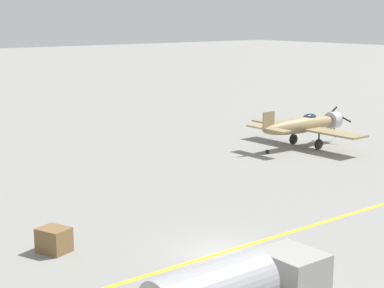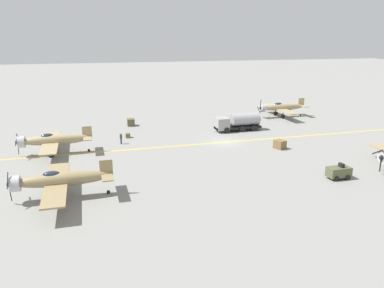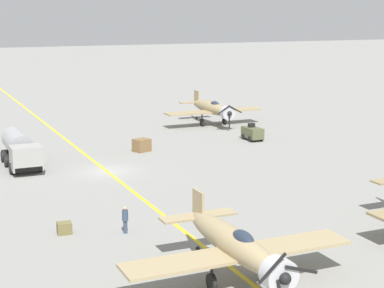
{
  "view_description": "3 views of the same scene",
  "coord_description": "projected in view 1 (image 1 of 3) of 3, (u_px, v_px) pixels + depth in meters",
  "views": [
    {
      "loc": [
        22.8,
        -20.01,
        11.7
      ],
      "look_at": [
        -8.52,
        5.03,
        3.62
      ],
      "focal_mm": 60.0,
      "sensor_mm": 36.0,
      "label": 1
    },
    {
      "loc": [
        -51.83,
        20.22,
        15.43
      ],
      "look_at": [
        -5.39,
        6.88,
        1.71
      ],
      "focal_mm": 35.0,
      "sensor_mm": 36.0,
      "label": 2
    },
    {
      "loc": [
        14.98,
        51.48,
        13.4
      ],
      "look_at": [
        -5.38,
        5.79,
        3.04
      ],
      "focal_mm": 60.0,
      "sensor_mm": 36.0,
      "label": 3
    }
  ],
  "objects": [
    {
      "name": "ground_plane",
      "position": [
        220.0,
        254.0,
        32.02
      ],
      "size": [
        400.0,
        400.0,
        0.0
      ],
      "primitive_type": "plane",
      "color": "gray"
    },
    {
      "name": "supply_crate_outboard",
      "position": [
        54.0,
        240.0,
        32.16
      ],
      "size": [
        1.83,
        1.68,
        1.24
      ],
      "primitive_type": "cube",
      "rotation": [
        0.0,
        0.0,
        0.35
      ],
      "color": "brown",
      "rests_on": "ground"
    },
    {
      "name": "airplane_far_left",
      "position": [
        304.0,
        125.0,
        57.47
      ],
      "size": [
        12.0,
        9.98,
        3.65
      ],
      "rotation": [
        0.0,
        0.0,
        -0.25
      ],
      "color": "#958158",
      "rests_on": "ground"
    },
    {
      "name": "taxiway_stripe",
      "position": [
        220.0,
        254.0,
        32.02
      ],
      "size": [
        0.3,
        160.0,
        0.01
      ],
      "primitive_type": "cube",
      "color": "yellow",
      "rests_on": "ground"
    }
  ]
}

